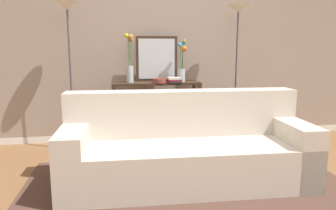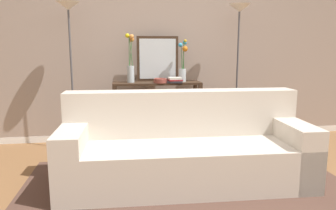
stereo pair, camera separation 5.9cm
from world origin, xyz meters
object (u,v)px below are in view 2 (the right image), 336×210
object	(u,v)px
console_table	(157,103)
floor_lamp_left	(70,35)
floor_lamp_right	(239,35)
fruit_bowl	(160,81)
book_stack	(175,80)
couch	(185,151)
vase_tall_flowers	(131,64)
book_row_under_console	(139,141)
vase_short_flowers	(183,65)
wall_mirror	(158,59)

from	to	relation	value
console_table	floor_lamp_left	world-z (taller)	floor_lamp_left
console_table	floor_lamp_right	world-z (taller)	floor_lamp_right
floor_lamp_right	fruit_bowl	xyz separation A→B (m)	(-1.05, -0.03, -0.58)
fruit_bowl	book_stack	distance (m)	0.19
couch	floor_lamp_right	size ratio (longest dim) A/B	1.26
couch	vase_tall_flowers	xyz separation A→B (m)	(-0.47, 1.30, 0.78)
floor_lamp_right	fruit_bowl	size ratio (longest dim) A/B	10.70
couch	fruit_bowl	distance (m)	1.32
book_row_under_console	floor_lamp_left	bearing A→B (deg)	-175.18
floor_lamp_left	vase_short_flowers	xyz separation A→B (m)	(1.44, 0.07, -0.38)
couch	console_table	distance (m)	1.32
vase_short_flowers	book_row_under_console	size ratio (longest dim) A/B	1.23
console_table	vase_tall_flowers	distance (m)	0.63
floor_lamp_right	vase_tall_flowers	size ratio (longest dim) A/B	2.96
vase_tall_flowers	vase_short_flowers	size ratio (longest dim) A/B	1.13
couch	floor_lamp_left	bearing A→B (deg)	134.98
couch	wall_mirror	distance (m)	1.66
book_stack	floor_lamp_left	bearing A→B (deg)	178.49
fruit_bowl	book_stack	size ratio (longest dim) A/B	0.83
console_table	wall_mirror	bearing A→B (deg)	79.05
wall_mirror	book_row_under_console	bearing A→B (deg)	-153.72
console_table	floor_lamp_right	size ratio (longest dim) A/B	0.62
console_table	book_row_under_console	world-z (taller)	console_table
fruit_bowl	vase_short_flowers	bearing A→B (deg)	17.65
couch	floor_lamp_left	xyz separation A→B (m)	(-1.22, 1.22, 1.14)
couch	fruit_bowl	size ratio (longest dim) A/B	13.51
couch	wall_mirror	size ratio (longest dim) A/B	3.90
vase_tall_flowers	book_row_under_console	distance (m)	1.05
book_row_under_console	fruit_bowl	bearing A→B (deg)	-19.26
vase_short_flowers	fruit_bowl	distance (m)	0.39
console_table	floor_lamp_right	xyz separation A→B (m)	(1.08, -0.07, 0.89)
couch	floor_lamp_left	distance (m)	2.07
vase_tall_flowers	vase_short_flowers	xyz separation A→B (m)	(0.69, -0.01, -0.02)
couch	vase_short_flowers	distance (m)	1.52
console_table	book_stack	bearing A→B (deg)	-25.17
book_row_under_console	vase_tall_flowers	bearing A→B (deg)	172.23
wall_mirror	book_row_under_console	world-z (taller)	wall_mirror
wall_mirror	fruit_bowl	bearing A→B (deg)	-88.57
console_table	vase_short_flowers	distance (m)	0.62
wall_mirror	book_row_under_console	xyz separation A→B (m)	(-0.28, -0.14, -1.11)
vase_short_flowers	fruit_bowl	world-z (taller)	vase_short_flowers
floor_lamp_left	book_stack	size ratio (longest dim) A/B	8.82
console_table	book_row_under_console	distance (m)	0.58
book_stack	book_row_under_console	bearing A→B (deg)	167.53
vase_short_flowers	book_row_under_console	bearing A→B (deg)	-179.76
floor_lamp_left	fruit_bowl	bearing A→B (deg)	-1.47
vase_short_flowers	floor_lamp_left	bearing A→B (deg)	-177.10
couch	book_row_under_console	xyz separation A→B (m)	(-0.38, 1.29, -0.26)
couch	floor_lamp_right	world-z (taller)	floor_lamp_right
couch	console_table	size ratio (longest dim) A/B	2.02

